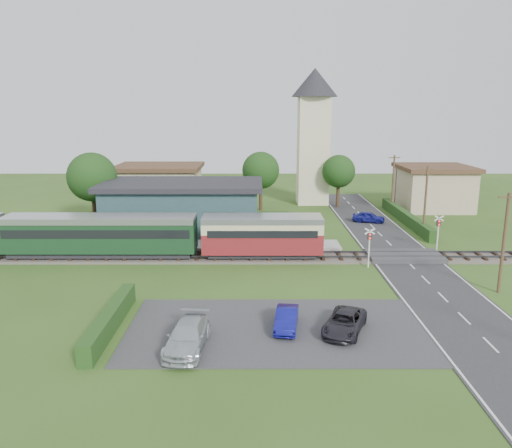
{
  "coord_description": "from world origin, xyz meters",
  "views": [
    {
      "loc": [
        -2.63,
        -38.62,
        12.37
      ],
      "look_at": [
        -2.6,
        4.0,
        2.58
      ],
      "focal_mm": 35.0,
      "sensor_mm": 36.0,
      "label": 1
    }
  ],
  "objects_px": {
    "house_west": "(160,186)",
    "house_east": "(434,187)",
    "car_park_silver": "(187,336)",
    "equipment_hut": "(86,230)",
    "car_on_road": "(369,217)",
    "crossing_signal_near": "(369,242)",
    "pedestrian_far": "(116,236)",
    "crossing_signal_far": "(438,228)",
    "station_building": "(183,207)",
    "pedestrian_near": "(260,236)",
    "train": "(63,234)",
    "car_park_blue": "(287,319)",
    "car_park_dark": "(344,322)",
    "church_tower": "(314,126)"
  },
  "relations": [
    {
      "from": "crossing_signal_near",
      "to": "car_park_dark",
      "type": "relative_size",
      "value": 0.79
    },
    {
      "from": "station_building",
      "to": "train",
      "type": "height_order",
      "value": "station_building"
    },
    {
      "from": "car_on_road",
      "to": "pedestrian_near",
      "type": "xyz_separation_m",
      "value": [
        -12.3,
        -11.31,
        0.67
      ]
    },
    {
      "from": "house_west",
      "to": "pedestrian_far",
      "type": "bearing_deg",
      "value": -90.9
    },
    {
      "from": "station_building",
      "to": "house_west",
      "type": "relative_size",
      "value": 1.48
    },
    {
      "from": "train",
      "to": "house_east",
      "type": "relative_size",
      "value": 4.91
    },
    {
      "from": "car_park_silver",
      "to": "pedestrian_far",
      "type": "bearing_deg",
      "value": 119.25
    },
    {
      "from": "car_on_road",
      "to": "car_park_dark",
      "type": "xyz_separation_m",
      "value": [
        -7.64,
        -28.38,
        0.0
      ]
    },
    {
      "from": "equipment_hut",
      "to": "car_park_silver",
      "type": "relative_size",
      "value": 0.54
    },
    {
      "from": "church_tower",
      "to": "car_on_road",
      "type": "relative_size",
      "value": 4.98
    },
    {
      "from": "crossing_signal_near",
      "to": "pedestrian_far",
      "type": "distance_m",
      "value": 22.44
    },
    {
      "from": "car_on_road",
      "to": "equipment_hut",
      "type": "bearing_deg",
      "value": 128.1
    },
    {
      "from": "church_tower",
      "to": "crossing_signal_near",
      "type": "xyz_separation_m",
      "value": [
        1.4,
        -28.41,
        -8.08
      ]
    },
    {
      "from": "train",
      "to": "house_west",
      "type": "bearing_deg",
      "value": 80.49
    },
    {
      "from": "car_park_blue",
      "to": "house_east",
      "type": "bearing_deg",
      "value": 67.45
    },
    {
      "from": "crossing_signal_far",
      "to": "car_park_blue",
      "type": "height_order",
      "value": "crossing_signal_far"
    },
    {
      "from": "crossing_signal_far",
      "to": "car_on_road",
      "type": "xyz_separation_m",
      "value": [
        -3.57,
        11.54,
        -1.49
      ]
    },
    {
      "from": "house_east",
      "to": "pedestrian_far",
      "type": "relative_size",
      "value": 5.71
    },
    {
      "from": "car_park_blue",
      "to": "car_park_silver",
      "type": "bearing_deg",
      "value": -147.61
    },
    {
      "from": "crossing_signal_near",
      "to": "car_park_dark",
      "type": "distance_m",
      "value": 12.78
    },
    {
      "from": "crossing_signal_near",
      "to": "church_tower",
      "type": "bearing_deg",
      "value": 92.82
    },
    {
      "from": "car_on_road",
      "to": "car_park_silver",
      "type": "height_order",
      "value": "car_park_silver"
    },
    {
      "from": "train",
      "to": "crossing_signal_far",
      "type": "distance_m",
      "value": 32.54
    },
    {
      "from": "equipment_hut",
      "to": "church_tower",
      "type": "relative_size",
      "value": 0.14
    },
    {
      "from": "station_building",
      "to": "house_east",
      "type": "distance_m",
      "value": 32.7
    },
    {
      "from": "house_west",
      "to": "train",
      "type": "bearing_deg",
      "value": -99.51
    },
    {
      "from": "pedestrian_far",
      "to": "crossing_signal_near",
      "type": "bearing_deg",
      "value": -119.43
    },
    {
      "from": "car_on_road",
      "to": "car_park_dark",
      "type": "distance_m",
      "value": 29.39
    },
    {
      "from": "car_on_road",
      "to": "car_park_silver",
      "type": "relative_size",
      "value": 0.74
    },
    {
      "from": "equipment_hut",
      "to": "pedestrian_far",
      "type": "relative_size",
      "value": 1.65
    },
    {
      "from": "house_west",
      "to": "pedestrian_near",
      "type": "relative_size",
      "value": 6.18
    },
    {
      "from": "car_park_dark",
      "to": "crossing_signal_near",
      "type": "bearing_deg",
      "value": 94.26
    },
    {
      "from": "equipment_hut",
      "to": "pedestrian_near",
      "type": "xyz_separation_m",
      "value": [
        15.73,
        -0.58,
        -0.42
      ]
    },
    {
      "from": "train",
      "to": "house_west",
      "type": "distance_m",
      "value": 23.33
    },
    {
      "from": "station_building",
      "to": "equipment_hut",
      "type": "bearing_deg",
      "value": -144.08
    },
    {
      "from": "pedestrian_far",
      "to": "crossing_signal_far",
      "type": "bearing_deg",
      "value": -106.56
    },
    {
      "from": "church_tower",
      "to": "car_park_blue",
      "type": "height_order",
      "value": "church_tower"
    },
    {
      "from": "equipment_hut",
      "to": "church_tower",
      "type": "height_order",
      "value": "church_tower"
    },
    {
      "from": "station_building",
      "to": "train",
      "type": "relative_size",
      "value": 0.37
    },
    {
      "from": "crossing_signal_near",
      "to": "pedestrian_far",
      "type": "relative_size",
      "value": 2.13
    },
    {
      "from": "house_east",
      "to": "pedestrian_far",
      "type": "bearing_deg",
      "value": -151.94
    },
    {
      "from": "house_east",
      "to": "equipment_hut",
      "type": "bearing_deg",
      "value": -153.68
    },
    {
      "from": "house_east",
      "to": "pedestrian_near",
      "type": "distance_m",
      "value": 29.56
    },
    {
      "from": "equipment_hut",
      "to": "pedestrian_near",
      "type": "bearing_deg",
      "value": -2.11
    },
    {
      "from": "equipment_hut",
      "to": "crossing_signal_near",
      "type": "distance_m",
      "value": 25.04
    },
    {
      "from": "equipment_hut",
      "to": "car_park_silver",
      "type": "height_order",
      "value": "equipment_hut"
    },
    {
      "from": "crossing_signal_far",
      "to": "pedestrian_far",
      "type": "xyz_separation_m",
      "value": [
        -28.91,
        0.78,
        -0.92
      ]
    },
    {
      "from": "house_west",
      "to": "car_park_silver",
      "type": "bearing_deg",
      "value": -77.45
    },
    {
      "from": "car_park_blue",
      "to": "car_park_dark",
      "type": "bearing_deg",
      "value": -1.12
    },
    {
      "from": "house_west",
      "to": "house_east",
      "type": "height_order",
      "value": "same"
    }
  ]
}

